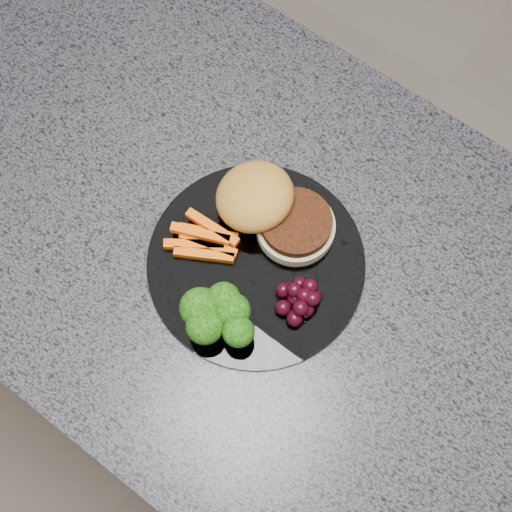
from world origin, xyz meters
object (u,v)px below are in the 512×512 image
at_px(plate, 256,263).
at_px(grape_bunch, 300,299).
at_px(island_cabinet, 221,315).
at_px(burger, 269,208).

distance_m(plate, grape_bunch, 0.07).
xyz_separation_m(plate, grape_bunch, (0.07, -0.01, 0.02)).
xyz_separation_m(island_cabinet, burger, (0.07, 0.04, 0.50)).
bearing_deg(island_cabinet, grape_bunch, -8.78).
bearing_deg(plate, burger, 112.05).
bearing_deg(grape_bunch, plate, 171.81).
xyz_separation_m(island_cabinet, plate, (0.09, -0.02, 0.47)).
distance_m(plate, burger, 0.07).
bearing_deg(island_cabinet, plate, -9.23).
distance_m(island_cabinet, plate, 0.48).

